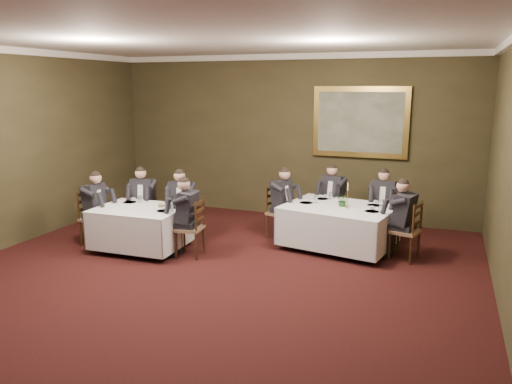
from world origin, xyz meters
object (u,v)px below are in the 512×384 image
Objects in this scene: chair_main_endright at (405,243)px; centerpiece at (343,200)px; diner_sec_backleft at (144,210)px; diner_sec_backright at (182,213)px; chair_main_backright at (382,224)px; candlestick at (347,199)px; chair_sec_backright at (182,225)px; chair_sec_endright at (190,240)px; chair_sec_endleft at (95,229)px; diner_sec_endright at (189,227)px; diner_main_endright at (405,230)px; diner_sec_endleft at (95,217)px; table_main at (339,223)px; chair_sec_backleft at (144,221)px; painting at (360,122)px; chair_main_backleft at (333,217)px; diner_main_backright at (383,212)px; chair_main_endleft at (280,223)px; table_second at (141,225)px; diner_main_endleft at (281,212)px; diner_main_backleft at (333,206)px.

centerpiece reaches higher than chair_main_endright.
diner_sec_backleft and diner_sec_backright have the same top height.
chair_main_backright is 1.25m from candlestick.
chair_sec_backright is at bearing 24.74° from chair_main_backright.
chair_sec_endright is at bearing -149.87° from centerpiece.
chair_sec_endleft is (-1.93, -0.06, 0.00)m from chair_sec_endright.
diner_sec_endright reaches higher than chair_main_backright.
diner_main_endright is 1.00× the size of diner_sec_endleft.
diner_sec_backleft is at bearing 110.13° from diner_main_endright.
chair_sec_backleft reaches higher than table_main.
chair_main_backright is 3.78m from diner_sec_backright.
painting reaches higher than diner_sec_endright.
chair_main_backleft is 4.55m from chair_sec_endleft.
diner_main_backright is 1.35× the size of chair_main_endleft.
chair_main_backright is 1.00× the size of chair_main_endleft.
table_main is 3.70m from diner_sec_backleft.
chair_main_backleft reaches higher than table_main.
chair_sec_backleft reaches higher than table_second.
centerpiece is 0.14m from candlestick.
table_second is 0.90m from chair_sec_backleft.
diner_main_endleft is 1.00× the size of diner_sec_endleft.
chair_main_backleft is at bearing -161.56° from diner_sec_backright.
diner_sec_backleft is 1.59m from chair_sec_endright.
table_second is at bearing 49.68° from diner_sec_backright.
chair_main_endleft is at bearing 169.79° from table_main.
chair_sec_backright is (-1.67, -0.78, 0.00)m from chair_main_endleft.
painting reaches higher than diner_main_backright.
chair_sec_backleft is 0.74× the size of diner_sec_endleft.
diner_main_endright is at bearing 102.62° from chair_sec_endleft.
centerpiece reaches higher than chair_sec_backleft.
chair_main_endleft is 0.74× the size of diner_sec_endleft.
chair_main_endright is at bearing 117.82° from chair_main_backright.
chair_sec_backright is 2.18× the size of candlestick.
diner_main_endleft is 2.62m from diner_sec_backleft.
diner_main_backright reaches higher than table_main.
chair_sec_endright is 1.93m from chair_sec_endleft.
diner_sec_backright is (-4.00, -0.37, 0.23)m from chair_main_endright.
diner_sec_endleft is (-0.52, -0.80, 0.23)m from chair_sec_backleft.
diner_sec_endleft reaches higher than chair_main_endright.
candlestick is (4.33, 1.31, 0.65)m from chair_sec_endleft.
chair_sec_endleft is 0.51× the size of painting.
chair_main_backleft is (-0.32, 1.03, -0.17)m from table_main.
diner_main_endright is (2.30, -0.41, 0.00)m from diner_main_endleft.
table_second is 2.59m from chair_main_endleft.
diner_sec_endleft reaches higher than chair_sec_backright.
diner_main_endleft is (-0.83, -0.83, 0.23)m from chair_main_backleft.
chair_main_endleft is 2.36m from diner_main_endright.
diner_main_backleft reaches higher than chair_main_backleft.
diner_sec_backright reaches higher than chair_sec_endright.
chair_main_backleft is 0.74× the size of diner_sec_endright.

